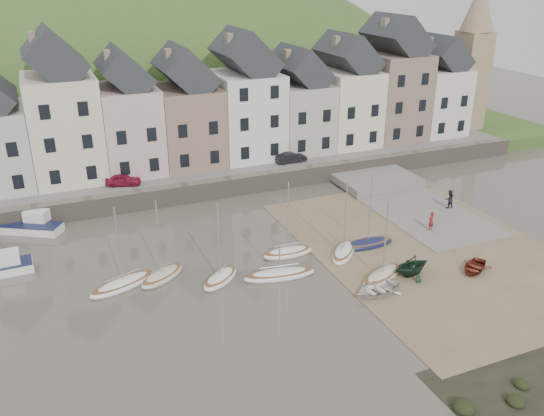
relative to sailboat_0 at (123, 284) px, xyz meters
name	(u,v)px	position (x,y,z in m)	size (l,w,h in m)	color
ground	(304,276)	(12.36, -3.53, -0.26)	(160.00, 160.00, 0.00)	#4E473D
quay_land	(188,147)	(12.36, 28.47, 0.49)	(90.00, 30.00, 1.50)	#375722
quay_street	(217,169)	(12.36, 16.97, 1.29)	(70.00, 7.00, 0.10)	slate
seawall	(228,187)	(12.36, 13.47, 0.64)	(70.00, 1.20, 1.80)	slate
beach	(428,248)	(23.36, -3.53, -0.23)	(18.00, 26.00, 0.06)	brown
slipway	(410,204)	(27.36, 4.47, -0.20)	(8.00, 18.00, 0.12)	slate
hillside	(124,210)	(7.36, 56.46, -18.25)	(134.40, 84.00, 84.00)	#375722
townhouse_terrace	(221,105)	(14.12, 20.47, 7.06)	(61.05, 8.00, 13.93)	silver
church_spire	(473,52)	(46.91, 20.47, 10.80)	(4.00, 4.00, 18.00)	#997F60
sailboat_0	(123,284)	(0.00, 0.00, 0.00)	(5.29, 3.22, 6.32)	white
sailboat_1	(220,278)	(6.52, -1.88, 0.01)	(3.78, 3.46, 6.32)	white
sailboat_2	(162,276)	(2.78, 0.05, 0.01)	(4.11, 3.42, 6.32)	beige
sailboat_3	(288,252)	(12.57, -0.18, 0.01)	(4.10, 1.61, 6.32)	white
sailboat_4	(279,274)	(10.62, -3.04, 0.00)	(5.49, 2.26, 6.32)	white
sailboat_5	(367,243)	(19.09, -1.30, 0.00)	(4.56, 1.53, 6.32)	#151B42
sailboat_6	(343,252)	(16.60, -1.80, 0.01)	(3.90, 4.04, 6.32)	white
sailboat_7	(382,276)	(17.34, -6.08, 0.00)	(4.63, 3.20, 6.32)	beige
motorboat_1	(1,266)	(-7.84, 5.39, 0.32)	(4.64, 1.89, 1.70)	white
motorboat_2	(31,225)	(-5.67, 12.22, 0.32)	(5.56, 4.26, 1.70)	white
rowboat_white	(377,289)	(15.86, -7.66, 0.15)	(2.45, 3.43, 0.71)	white
rowboat_green	(412,265)	(19.55, -6.48, 0.58)	(2.57, 2.97, 1.57)	black
rowboat_red	(474,267)	(24.17, -7.81, 0.10)	(2.09, 2.93, 0.61)	maroon
person_red	(431,221)	(25.54, -0.89, 0.68)	(0.60, 0.39, 1.64)	maroon
person_dark	(449,199)	(30.04, 2.32, 0.73)	(0.85, 0.66, 1.75)	black
car_left	(123,180)	(2.77, 15.97, 1.90)	(1.32, 3.27, 1.11)	maroon
car_right	(291,157)	(20.26, 15.97, 1.89)	(1.16, 3.33, 1.10)	black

